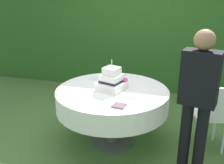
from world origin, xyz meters
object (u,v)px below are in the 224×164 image
wedding_cake (112,81)px  garden_chair (212,112)px  cake_table (112,99)px  serving_plate_far (122,75)px  serving_plate_left (94,79)px  napkin_stack (119,106)px  serving_plate_near (131,96)px  standing_person (198,97)px

wedding_cake → garden_chair: 1.28m
cake_table → serving_plate_far: bearing=92.3°
serving_plate_left → serving_plate_far: bearing=40.3°
serving_plate_far → wedding_cake: bearing=-88.2°
cake_table → serving_plate_left: size_ratio=11.78×
wedding_cake → serving_plate_left: 0.48m
wedding_cake → napkin_stack: bearing=-65.6°
wedding_cake → serving_plate_left: (-0.36, 0.30, -0.10)m
napkin_stack → serving_plate_far: bearing=102.2°
cake_table → garden_chair: bearing=6.9°
cake_table → napkin_stack: 0.52m
wedding_cake → serving_plate_far: wedding_cake is taller
wedding_cake → napkin_stack: size_ratio=2.90×
wedding_cake → serving_plate_far: bearing=91.8°
serving_plate_near → napkin_stack: 0.30m
wedding_cake → standing_person: size_ratio=0.24×
serving_plate_left → standing_person: 1.53m
wedding_cake → serving_plate_near: 0.35m
garden_chair → standing_person: standing_person is taller
napkin_stack → standing_person: bearing=5.8°
serving_plate_near → serving_plate_far: size_ratio=0.88×
cake_table → garden_chair: garden_chair is taller
serving_plate_left → garden_chair: bearing=-5.8°
standing_person → serving_plate_far: bearing=136.5°
wedding_cake → serving_plate_far: (-0.02, 0.59, -0.10)m
serving_plate_far → serving_plate_left: same height
garden_chair → standing_person: bearing=-113.2°
cake_table → serving_plate_near: serving_plate_near is taller
cake_table → napkin_stack: (0.20, -0.45, 0.14)m
serving_plate_near → standing_person: 0.77m
napkin_stack → wedding_cake: bearing=114.4°
serving_plate_far → serving_plate_left: bearing=-139.7°
serving_plate_near → serving_plate_far: same height
wedding_cake → standing_person: (1.00, -0.38, 0.06)m
serving_plate_left → garden_chair: 1.61m
napkin_stack → garden_chair: (1.02, 0.60, -0.23)m
serving_plate_near → serving_plate_far: (-0.30, 0.76, 0.00)m
garden_chair → standing_person: (-0.22, -0.52, 0.39)m
serving_plate_left → standing_person: size_ratio=0.08×
standing_person → serving_plate_near: bearing=163.6°
napkin_stack → garden_chair: 1.20m
cake_table → standing_person: size_ratio=0.89×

